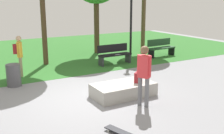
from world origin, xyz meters
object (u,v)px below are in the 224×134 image
Objects in this scene: pedestrian_with_backpack at (19,52)px; park_bench_by_oak at (114,54)px; skateboard_by_ledge at (120,132)px; lamp_post at (131,2)px; backpack_on_ledge at (138,77)px; skateboard_spare at (133,89)px; park_bench_far_left at (161,47)px; trash_bin at (14,75)px; skater_performing_trick at (144,71)px; concrete_ledge at (123,90)px.

park_bench_by_oak is at bearing -0.13° from pedestrian_with_backpack.
skateboard_by_ledge is 9.36m from lamp_post.
pedestrian_with_backpack is at bearing 83.90° from backpack_on_ledge.
park_bench_by_oak is at bearing 68.93° from skateboard_spare.
park_bench_far_left is (4.48, 3.97, 0.42)m from skateboard_spare.
lamp_post reaches higher than trash_bin.
park_bench_far_left reaches higher than trash_bin.
trash_bin is at bearing 97.88° from backpack_on_ledge.
skater_performing_trick is at bearing -157.11° from backpack_on_ledge.
lamp_post is (-1.29, 0.97, 2.37)m from park_bench_far_left.
backpack_on_ledge is at bearing -102.07° from skateboard_spare.
park_bench_far_left is (5.04, 4.25, 0.28)m from concrete_ledge.
backpack_on_ledge is 0.39× the size of skateboard_spare.
skateboard_spare is 3.93m from park_bench_by_oak.
skateboard_by_ledge is (-1.45, -1.11, -0.95)m from skater_performing_trick.
concrete_ledge is 3.92m from trash_bin.
trash_bin is 0.49× the size of pedestrian_with_backpack.
park_bench_by_oak is 1.00× the size of pedestrian_with_backpack.
park_bench_far_left reaches higher than skateboard_by_ledge.
pedestrian_with_backpack is at bearing -168.08° from lamp_post.
lamp_post is 6.48m from pedestrian_with_backpack.
skateboard_spare is (0.51, 1.26, -0.95)m from skater_performing_trick.
concrete_ledge is at bearing -139.89° from park_bench_far_left.
skater_performing_trick is at bearing -52.93° from trash_bin.
backpack_on_ledge is 4.35m from trash_bin.
backpack_on_ledge is 0.65m from skateboard_spare.
backpack_on_ledge is 0.07× the size of lamp_post.
skateboard_by_ledge is 6.91m from park_bench_by_oak.
backpack_on_ledge is 4.32m from park_bench_by_oak.
pedestrian_with_backpack reaches higher than skateboard_by_ledge.
skateboard_by_ledge is at bearing -142.59° from skater_performing_trick.
lamp_post reaches higher than backpack_on_ledge.
pedestrian_with_backpack reaches higher than park_bench_by_oak.
concrete_ledge is 1.27m from skater_performing_trick.
skateboard_by_ledge is 1.01× the size of skateboard_spare.
park_bench_far_left is 7.38m from pedestrian_with_backpack.
concrete_ledge is 2.37× the size of skateboard_spare.
park_bench_by_oak is at bearing 13.85° from trash_bin.
pedestrian_with_backpack reaches higher than concrete_ledge.
park_bench_far_left is 0.34× the size of lamp_post.
park_bench_by_oak is at bearing 63.41° from concrete_ledge.
skateboard_spare is at bearing 67.80° from skater_performing_trick.
park_bench_by_oak is 2.06× the size of trash_bin.
skateboard_spare is at bearing -111.07° from park_bench_by_oak.
skateboard_by_ledge is 0.51× the size of park_bench_by_oak.
pedestrian_with_backpack is at bearing 179.87° from park_bench_by_oak.
park_bench_far_left is at bearing 2.44° from pedestrian_with_backpack.
trash_bin is at bearing -111.51° from pedestrian_with_backpack.
park_bench_by_oak is at bearing -174.02° from park_bench_far_left.
skater_performing_trick is at bearing 37.41° from skateboard_by_ledge.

